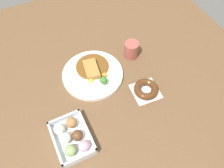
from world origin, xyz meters
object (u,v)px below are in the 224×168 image
Objects in this scene: curry_plate at (93,74)px; coffee_mug at (131,50)px; chocolate_ring_donut at (146,89)px; donut_box at (72,138)px.

coffee_mug reaches higher than curry_plate.
coffee_mug is (0.21, -0.04, 0.02)m from chocolate_ring_donut.
curry_plate reaches higher than chocolate_ring_donut.
curry_plate is at bearing -37.68° from donut_box.
chocolate_ring_donut is at bearing -136.37° from curry_plate.
curry_plate is 1.52× the size of donut_box.
coffee_mug is at bearing -81.80° from curry_plate.
chocolate_ring_donut is at bearing 168.90° from coffee_mug.
coffee_mug reaches higher than donut_box.
donut_box is (-0.25, 0.19, 0.01)m from curry_plate.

